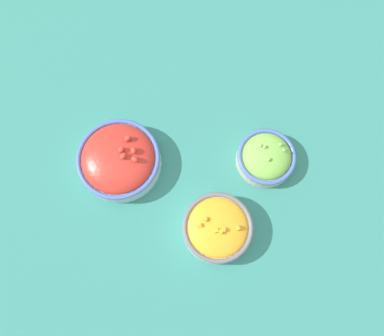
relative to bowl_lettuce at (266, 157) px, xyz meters
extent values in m
plane|color=#337F75|center=(-0.14, -0.13, -0.03)|extent=(3.00, 3.00, 0.00)
cylinder|color=beige|center=(0.00, 0.00, -0.01)|extent=(0.15, 0.15, 0.04)
torus|color=#4766B7|center=(0.00, 0.00, 0.01)|extent=(0.15, 0.15, 0.01)
ellipsoid|color=#7ABC4C|center=(0.00, 0.00, 0.01)|extent=(0.13, 0.13, 0.06)
ellipsoid|color=#99D166|center=(0.01, 0.04, 0.03)|extent=(0.01, 0.01, 0.01)
ellipsoid|color=#99D166|center=(0.01, -0.02, 0.04)|extent=(0.01, 0.01, 0.01)
ellipsoid|color=#99D166|center=(-0.03, 0.00, 0.04)|extent=(0.01, 0.01, 0.01)
ellipsoid|color=#99D166|center=(-0.02, 0.01, 0.04)|extent=(0.01, 0.01, 0.01)
ellipsoid|color=#99D166|center=(0.03, 0.03, 0.03)|extent=(0.01, 0.01, 0.01)
cylinder|color=white|center=(0.00, -0.22, 0.00)|extent=(0.17, 0.17, 0.05)
torus|color=slate|center=(0.00, -0.22, 0.02)|extent=(0.17, 0.17, 0.01)
ellipsoid|color=orange|center=(0.00, -0.22, 0.02)|extent=(0.15, 0.15, 0.04)
cube|color=#F4A828|center=(-0.04, -0.25, 0.04)|extent=(0.01, 0.01, 0.01)
cube|color=#F4A828|center=(0.00, -0.23, 0.04)|extent=(0.01, 0.01, 0.01)
cube|color=#F4A828|center=(0.01, -0.22, 0.04)|extent=(0.01, 0.01, 0.01)
cube|color=#F4A828|center=(0.04, -0.20, 0.04)|extent=(0.01, 0.01, 0.01)
cube|color=#F4A828|center=(-0.04, -0.23, 0.04)|extent=(0.01, 0.01, 0.01)
cube|color=#F4A828|center=(0.01, -0.23, 0.04)|extent=(0.01, 0.01, 0.01)
cylinder|color=#B2C1CC|center=(-0.31, -0.22, -0.01)|extent=(0.21, 0.21, 0.05)
torus|color=#4766B7|center=(-0.31, -0.22, 0.02)|extent=(0.21, 0.21, 0.01)
ellipsoid|color=red|center=(-0.31, -0.22, 0.02)|extent=(0.19, 0.19, 0.06)
ellipsoid|color=red|center=(-0.30, -0.21, 0.06)|extent=(0.01, 0.02, 0.01)
ellipsoid|color=red|center=(-0.31, -0.17, 0.05)|extent=(0.02, 0.02, 0.01)
ellipsoid|color=red|center=(-0.26, -0.21, 0.05)|extent=(0.02, 0.02, 0.01)
ellipsoid|color=red|center=(-0.28, -0.19, 0.05)|extent=(0.02, 0.02, 0.01)
ellipsoid|color=red|center=(-0.29, -0.22, 0.06)|extent=(0.01, 0.02, 0.01)
camera|label=1|loc=(0.00, -0.34, 0.92)|focal=35.00mm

